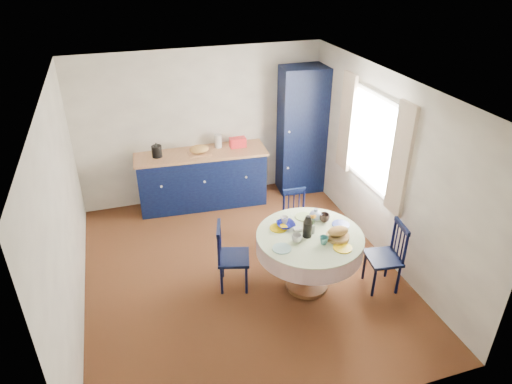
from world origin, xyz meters
TOP-DOWN VIEW (x-y plane):
  - floor at (0.00, 0.00)m, footprint 4.50×4.50m
  - ceiling at (0.00, 0.00)m, footprint 4.50×4.50m
  - wall_back at (0.00, 2.25)m, footprint 4.00×0.02m
  - wall_left at (-2.00, 0.00)m, footprint 0.02×4.50m
  - wall_right at (2.00, 0.00)m, footprint 0.02×4.50m
  - window at (1.95, 0.30)m, footprint 0.10×1.74m
  - kitchen_counter at (-0.10, 1.96)m, footprint 2.14×0.80m
  - pantry_cabinet at (1.65, 2.00)m, footprint 0.80×0.60m
  - dining_table at (0.73, -0.52)m, footprint 1.30×1.30m
  - chair_left at (-0.19, -0.21)m, footprint 0.48×0.49m
  - chair_far at (0.94, 0.42)m, footprint 0.39×0.37m
  - chair_right at (1.65, -0.80)m, footprint 0.45×0.47m
  - mug_a at (0.52, -0.60)m, footprint 0.12×0.12m
  - mug_b at (0.80, -0.73)m, footprint 0.11×0.11m
  - mug_c at (1.02, -0.29)m, footprint 0.13×0.13m
  - mug_d at (0.52, -0.18)m, footprint 0.10×0.10m
  - cobalt_bowl at (0.51, -0.26)m, footprint 0.22×0.22m

SIDE VIEW (x-z plane):
  - floor at x=0.00m, z-range 0.00..0.00m
  - chair_far at x=0.94m, z-range 0.01..0.84m
  - chair_left at x=-0.19m, z-range 0.01..0.91m
  - chair_right at x=1.65m, z-range 0.01..0.93m
  - kitchen_counter at x=-0.10m, z-range -0.11..1.07m
  - dining_table at x=0.73m, z-range 0.13..1.20m
  - cobalt_bowl at x=0.51m, z-range 0.79..0.84m
  - mug_d at x=0.52m, z-range 0.79..0.88m
  - mug_a at x=0.52m, z-range 0.79..0.88m
  - mug_b at x=0.80m, z-range 0.79..0.88m
  - mug_c at x=1.02m, z-range 0.79..0.89m
  - pantry_cabinet at x=1.65m, z-range 0.00..2.16m
  - wall_back at x=0.00m, z-range 0.00..2.50m
  - wall_left at x=-2.00m, z-range 0.00..2.50m
  - wall_right at x=2.00m, z-range 0.00..2.50m
  - window at x=1.95m, z-range 0.80..2.25m
  - ceiling at x=0.00m, z-range 2.50..2.50m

